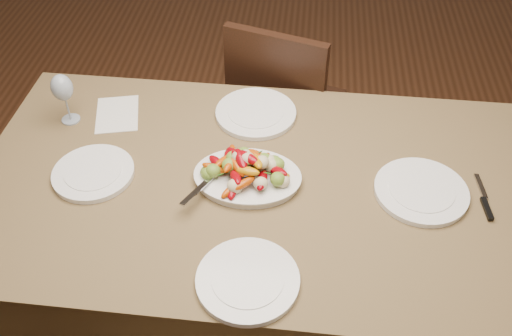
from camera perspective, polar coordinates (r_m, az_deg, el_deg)
The scene contains 13 objects.
floor at distance 2.61m, azimuth -2.94°, elevation -8.42°, with size 6.00×6.00×0.00m, color #381E11.
dining_table at distance 2.12m, azimuth 0.00°, elevation -8.64°, with size 1.84×1.04×0.76m, color brown.
chair_far at distance 2.60m, azimuth 3.27°, elevation 6.11°, with size 0.42×0.42×0.95m, color black, non-canonical shape.
serving_platter at distance 1.83m, azimuth -0.85°, elevation -1.07°, with size 0.33×0.25×0.02m, color white.
roasted_vegetables at distance 1.79m, azimuth -0.87°, elevation 0.23°, with size 0.27×0.18×0.09m, color #790209, non-canonical shape.
serving_spoon at distance 1.78m, azimuth -3.09°, elevation -0.90°, with size 0.28×0.06×0.03m, color #9EA0A8, non-canonical shape.
plate_left at distance 1.93m, azimuth -15.95°, elevation -0.50°, with size 0.26×0.26×0.02m, color white.
plate_right at distance 1.87m, azimuth 16.18°, elevation -2.25°, with size 0.29×0.29×0.02m, color white.
plate_far at distance 2.09m, azimuth -0.02°, elevation 5.49°, with size 0.29×0.29×0.02m, color white.
plate_near at distance 1.58m, azimuth -0.84°, elevation -11.16°, with size 0.28×0.28×0.02m, color white.
wine_glass at distance 2.12m, azimuth -18.59°, elevation 6.72°, with size 0.08×0.08×0.20m, color #8C99A5, non-canonical shape.
menu_card at distance 2.16m, azimuth -13.70°, elevation 5.26°, with size 0.15×0.21×0.00m, color silver.
table_knife at distance 1.91m, azimuth 21.82°, elevation -2.89°, with size 0.02×0.20×0.01m, color #9EA0A8, non-canonical shape.
Camera 1 is at (0.29, -1.58, 2.06)m, focal length 40.00 mm.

